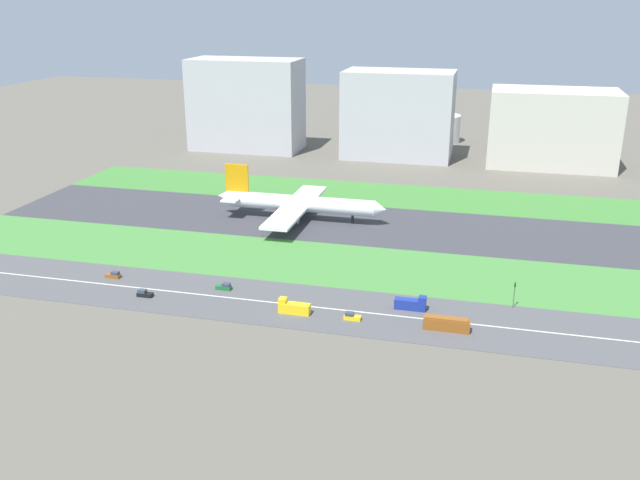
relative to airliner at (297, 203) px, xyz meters
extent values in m
plane|color=#5B564C|center=(29.22, 0.00, -6.23)|extent=(800.00, 800.00, 0.00)
cube|color=#38383D|center=(29.22, 0.00, -6.18)|extent=(280.00, 46.00, 0.10)
cube|color=#3D7A33|center=(29.22, 41.00, -6.18)|extent=(280.00, 36.00, 0.10)
cube|color=#427F38|center=(29.22, -41.00, -6.18)|extent=(280.00, 36.00, 0.10)
cube|color=#4C4C4F|center=(29.22, -73.00, -6.18)|extent=(280.00, 28.00, 0.10)
cube|color=silver|center=(29.22, -73.00, -6.13)|extent=(266.00, 0.50, 0.01)
cylinder|color=white|center=(1.68, 0.00, 0.07)|extent=(56.00, 6.00, 6.00)
cone|color=white|center=(31.68, 0.00, 0.07)|extent=(4.00, 5.70, 5.70)
cone|color=white|center=(-28.82, 0.00, 0.87)|extent=(5.00, 5.40, 5.40)
cube|color=orange|center=(-23.32, 0.00, 8.07)|extent=(9.00, 0.80, 11.00)
cube|color=white|center=(-24.32, 0.00, 1.07)|extent=(6.00, 16.00, 0.60)
cube|color=white|center=(-0.32, 15.00, -1.13)|extent=(10.00, 26.00, 1.00)
cylinder|color=gray|center=(0.68, 9.00, -3.33)|extent=(5.00, 3.20, 3.20)
cube|color=white|center=(-0.32, -15.00, -1.13)|extent=(10.00, 26.00, 1.00)
cylinder|color=gray|center=(0.68, -9.00, -3.33)|extent=(5.00, 3.20, 3.20)
cylinder|color=black|center=(21.28, 0.00, -4.53)|extent=(1.00, 1.00, 3.20)
cylinder|color=black|center=(-2.32, 3.50, -4.53)|extent=(1.00, 1.00, 3.20)
cylinder|color=black|center=(-2.32, -3.50, -4.53)|extent=(1.00, 1.00, 3.20)
cube|color=yellow|center=(21.78, -78.00, -4.73)|extent=(8.40, 2.50, 2.80)
cube|color=yellow|center=(18.58, -78.00, -2.73)|extent=(2.00, 2.30, 1.20)
cube|color=brown|center=(61.52, -78.00, -4.63)|extent=(11.60, 2.50, 3.00)
cube|color=brown|center=(61.42, -78.00, -2.88)|extent=(10.80, 2.30, 0.50)
cube|color=yellow|center=(37.45, -78.00, -5.58)|extent=(4.40, 1.80, 1.10)
cube|color=#333D4C|center=(36.65, -78.00, -4.58)|extent=(2.20, 1.66, 0.90)
cube|color=#19662D|center=(-2.27, -68.00, -5.58)|extent=(4.40, 1.80, 1.10)
cube|color=#333D4C|center=(-1.47, -68.00, -4.58)|extent=(2.20, 1.66, 0.90)
cube|color=black|center=(-21.71, -78.00, -5.58)|extent=(4.40, 1.80, 1.10)
cube|color=#333D4C|center=(-22.51, -78.00, -4.58)|extent=(2.20, 1.66, 0.90)
cube|color=navy|center=(51.13, -68.00, -4.73)|extent=(8.40, 2.50, 2.80)
cube|color=navy|center=(54.33, -68.00, -2.73)|extent=(2.00, 2.30, 1.20)
cube|color=brown|center=(-37.46, -68.00, -5.58)|extent=(4.40, 1.80, 1.10)
cube|color=#333D4C|center=(-36.66, -68.00, -4.58)|extent=(2.20, 1.66, 0.90)
cylinder|color=#4C4C51|center=(77.93, -60.00, -3.13)|extent=(0.24, 0.24, 6.00)
cube|color=black|center=(77.93, -60.00, 0.47)|extent=(0.36, 0.36, 1.20)
sphere|color=#19D826|center=(77.93, -60.20, 0.77)|extent=(0.24, 0.24, 0.24)
cube|color=#B2B2B7|center=(-60.78, 114.00, 17.67)|extent=(58.42, 28.14, 47.81)
cube|color=#B2B2B7|center=(21.06, 114.00, 15.65)|extent=(54.92, 29.89, 43.76)
cube|color=beige|center=(96.30, 114.00, 12.15)|extent=(59.55, 33.92, 36.76)
cylinder|color=silver|center=(12.06, 159.00, 2.39)|extent=(19.01, 19.01, 17.24)
cylinder|color=silver|center=(39.57, 159.00, 1.39)|extent=(21.46, 21.46, 15.24)
camera|label=1|loc=(69.10, -236.83, 73.62)|focal=38.77mm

